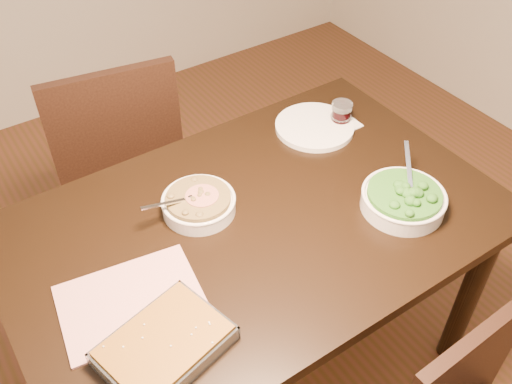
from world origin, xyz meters
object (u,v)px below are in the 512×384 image
Objects in this scene: table at (256,242)px; stew_bowl at (199,203)px; wine_tumbler at (341,113)px; dinner_plate at (315,127)px; chair_far at (117,155)px; baking_dish at (165,345)px; broccoli_bowl at (403,199)px.

stew_bowl is at bearing 133.38° from table.
wine_tumbler is at bearing 9.27° from stew_bowl.
chair_far reaches higher than dinner_plate.
table is 0.77m from chair_far.
table is 0.49m from baking_dish.
wine_tumbler is 0.08× the size of chair_far.
stew_bowl is 0.68m from chair_far.
table is 0.56m from wine_tumbler.
broccoli_bowl reaches higher than table.
baking_dish is at bearing 83.93° from chair_far.
broccoli_bowl reaches higher than dinner_plate.
baking_dish is at bearing -153.14° from wine_tumbler.
broccoli_bowl is at bearing -10.72° from baking_dish.
table is 17.49× the size of wine_tumbler.
table is 5.88× the size of stew_bowl.
wine_tumbler is at bearing 13.08° from baking_dish.
wine_tumbler is at bearing -15.58° from dinner_plate.
wine_tumbler is at bearing 73.88° from broccoli_bowl.
table is at bearing 16.42° from baking_dish.
baking_dish is 1.02m from wine_tumbler.
broccoli_bowl is 0.77× the size of baking_dish.
stew_bowl is 0.95× the size of broccoli_bowl.
stew_bowl is at bearing 101.07° from chair_far.
baking_dish is 1.21× the size of dinner_plate.
wine_tumbler is (0.12, 0.42, 0.01)m from broccoli_bowl.
broccoli_bowl is 0.26× the size of chair_far.
baking_dish reaches higher than dinner_plate.
wine_tumbler is (0.50, 0.22, 0.14)m from table.
chair_far is (-0.02, 0.63, -0.24)m from stew_bowl.
baking_dish is 0.95m from dinner_plate.
stew_bowl is at bearing 36.96° from baking_dish.
broccoli_bowl is at bearing -106.12° from wine_tumbler.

